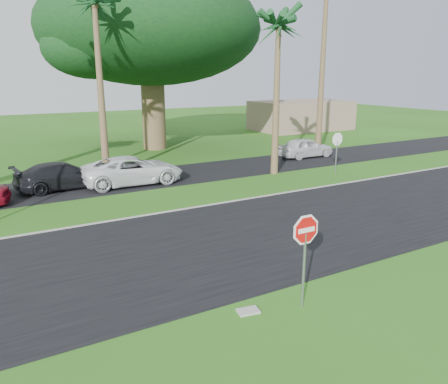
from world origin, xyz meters
name	(u,v)px	position (x,y,z in m)	size (l,w,h in m)	color
ground	(227,267)	(0.00, 0.00, 0.00)	(120.00, 120.00, 0.00)	#2A5715
road	(198,245)	(0.00, 2.00, 0.01)	(120.00, 8.00, 0.02)	black
parking_strip	(114,182)	(0.00, 12.50, 0.01)	(120.00, 5.00, 0.02)	black
curb	(156,214)	(0.00, 6.05, 0.03)	(120.00, 0.12, 0.06)	gray
stop_sign_near	(305,242)	(0.50, -3.00, 1.77)	(1.05, 0.07, 2.62)	gray
stop_sign_far	(337,145)	(12.00, 8.00, 1.77)	(1.05, 0.07, 2.62)	gray
palm_center	(95,7)	(0.00, 14.00, 9.16)	(5.00, 5.00, 10.50)	brown
palm_right_near	(279,28)	(9.00, 10.00, 8.19)	(5.00, 5.00, 9.50)	brown
canopy_tree	(150,30)	(6.00, 22.00, 8.95)	(16.50, 16.50, 13.12)	brown
building_far	(301,115)	(24.00, 26.00, 1.50)	(10.00, 6.00, 3.00)	gray
car_dark	(63,176)	(-2.65, 12.42, 0.69)	(1.95, 4.79, 1.39)	black
car_minivan	(133,171)	(0.81, 11.63, 0.75)	(2.49, 5.39, 1.50)	white
car_pickup	(306,148)	(13.98, 13.14, 0.70)	(1.65, 4.11, 1.40)	silver
utility_slab	(248,311)	(-0.85, -2.55, 0.03)	(0.55, 0.35, 0.06)	#989790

